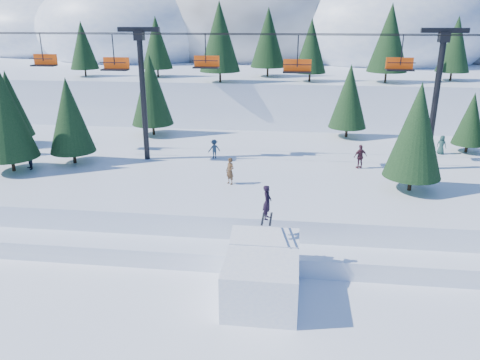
# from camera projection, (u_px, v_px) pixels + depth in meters

# --- Properties ---
(ground) EXTENTS (160.00, 160.00, 0.00)m
(ground) POSITION_uv_depth(u_px,v_px,m) (221.00, 331.00, 21.22)
(ground) COLOR white
(ground) RESTS_ON ground
(mid_shelf) EXTENTS (70.00, 22.00, 2.50)m
(mid_shelf) POSITION_uv_depth(u_px,v_px,m) (257.00, 177.00, 37.67)
(mid_shelf) COLOR white
(mid_shelf) RESTS_ON ground
(berm) EXTENTS (70.00, 6.00, 1.10)m
(berm) POSITION_uv_depth(u_px,v_px,m) (242.00, 241.00, 28.53)
(berm) COLOR white
(berm) RESTS_ON ground
(mountain_ridge) EXTENTS (119.00, 61.42, 26.46)m
(mountain_ridge) POSITION_uv_depth(u_px,v_px,m) (256.00, 39.00, 87.37)
(mountain_ridge) COLOR white
(mountain_ridge) RESTS_ON ground
(jump_kicker) EXTENTS (3.58, 4.88, 5.58)m
(jump_kicker) POSITION_uv_depth(u_px,v_px,m) (262.00, 276.00, 23.21)
(jump_kicker) COLOR white
(jump_kicker) RESTS_ON ground
(chairlift) EXTENTS (46.00, 3.21, 10.28)m
(chairlift) POSITION_uv_depth(u_px,v_px,m) (276.00, 76.00, 34.89)
(chairlift) COLOR black
(chairlift) RESTS_ON mid_shelf
(conifer_stand) EXTENTS (63.86, 18.23, 7.87)m
(conifer_stand) POSITION_uv_depth(u_px,v_px,m) (291.00, 110.00, 36.15)
(conifer_stand) COLOR black
(conifer_stand) RESTS_ON mid_shelf
(distant_skiers) EXTENTS (33.28, 10.44, 1.87)m
(distant_skiers) POSITION_uv_depth(u_px,v_px,m) (239.00, 155.00, 36.22)
(distant_skiers) COLOR #243647
(distant_skiers) RESTS_ON mid_shelf
(banner_near) EXTENTS (2.86, 0.10, 0.90)m
(banner_near) POSITION_uv_depth(u_px,v_px,m) (373.00, 273.00, 24.98)
(banner_near) COLOR black
(banner_near) RESTS_ON ground
(banner_far) EXTENTS (2.68, 1.04, 0.90)m
(banner_far) POSITION_uv_depth(u_px,v_px,m) (375.00, 260.00, 26.37)
(banner_far) COLOR black
(banner_far) RESTS_ON ground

